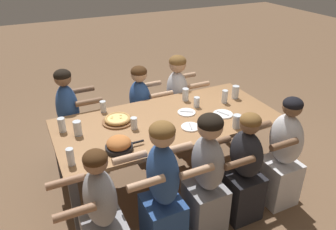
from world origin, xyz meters
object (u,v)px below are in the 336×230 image
Objects in this scene: drinking_glass_j at (78,128)px; drinking_glass_h at (134,124)px; drinking_glass_e at (237,122)px; drinking_glass_f at (235,93)px; diner_far_left at (71,125)px; pizza_board_main at (118,120)px; drinking_glass_a at (197,102)px; diner_near_right at (282,157)px; drinking_glass_c at (185,95)px; empty_plate_a at (223,114)px; diner_near_midright at (243,172)px; cocktail_glass_blue at (246,121)px; drinking_glass_i at (62,126)px; diner_near_center at (206,180)px; drinking_glass_g at (225,97)px; empty_plate_d at (190,127)px; diner_far_center at (141,113)px; drinking_glass_b at (103,107)px; empty_plate_c at (187,112)px; drinking_glass_d at (71,157)px; skillet_bowl at (119,145)px; empty_plate_b at (164,127)px; diner_far_midright at (177,103)px; diner_near_midleft at (162,193)px; diner_near_left at (102,218)px.

drinking_glass_h is at bearing -12.80° from drinking_glass_j.
drinking_glass_f reaches higher than drinking_glass_e.
drinking_glass_e is 1.83m from diner_far_left.
pizza_board_main is at bearing 149.37° from drinking_glass_e.
diner_near_right reaches higher than drinking_glass_a.
drinking_glass_c is 0.97× the size of drinking_glass_f.
diner_far_left is (-1.41, 0.89, -0.24)m from empty_plate_a.
drinking_glass_h reaches higher than drinking_glass_a.
drinking_glass_a is at bearing -2.71° from pizza_board_main.
drinking_glass_h is 1.11m from diner_near_midright.
diner_near_right reaches higher than drinking_glass_f.
drinking_glass_h is at bearing 158.51° from cocktail_glass_blue.
drinking_glass_i is 1.42m from diner_near_center.
drinking_glass_g is (0.21, 0.51, 0.00)m from drinking_glass_e.
drinking_glass_j is (-1.00, 0.33, 0.07)m from empty_plate_d.
pizza_board_main is at bearing 176.08° from drinking_glass_g.
diner_far_left is (0.02, 0.65, -0.31)m from drinking_glass_j.
drinking_glass_c is at bearing 42.57° from diner_far_center.
drinking_glass_e is (1.06, -0.87, 0.01)m from drinking_glass_b.
drinking_glass_c reaches higher than empty_plate_c.
drinking_glass_e reaches higher than drinking_glass_b.
diner_near_midright reaches higher than drinking_glass_b.
diner_far_center reaches higher than drinking_glass_d.
diner_near_right reaches higher than drinking_glass_h.
drinking_glass_e is (1.13, -0.12, 0.01)m from skillet_bowl.
drinking_glass_i is at bearing -62.10° from diner_far_center.
drinking_glass_i is at bearing -14.85° from diner_far_left.
empty_plate_b and empty_plate_c have the same top height.
drinking_glass_j reaches higher than drinking_glass_i.
diner_far_midright is (1.48, 0.52, -0.30)m from drinking_glass_i.
diner_near_right is at bearing -41.64° from drinking_glass_e.
empty_plate_c is at bearing -2.37° from drinking_glass_j.
cocktail_glass_blue is at bearing -100.76° from drinking_glass_g.
empty_plate_d is 0.45m from drinking_glass_a.
drinking_glass_g is (0.10, 0.50, 0.02)m from cocktail_glass_blue.
drinking_glass_b is 0.10× the size of diner_far_midright.
diner_near_right is at bearing -27.05° from drinking_glass_i.
empty_plate_b is at bearing -38.42° from pizza_board_main.
drinking_glass_h is (0.17, -0.47, -0.00)m from drinking_glass_b.
diner_near_midleft reaches higher than cocktail_glass_blue.
diner_near_right is at bearing -11.78° from drinking_glass_d.
diner_far_midright is at bearing 82.28° from drinking_glass_a.
skillet_bowl is at bearing -174.70° from empty_plate_d.
drinking_glass_i is (-1.73, 0.14, -0.00)m from drinking_glass_g.
drinking_glass_g is 1.03× the size of drinking_glass_j.
drinking_glass_j is 0.13× the size of diner_near_left.
diner_near_right reaches higher than drinking_glass_g.
diner_near_midleft is (0.14, -1.18, -0.27)m from drinking_glass_b.
drinking_glass_f is 1.25× the size of drinking_glass_h.
diner_far_center reaches higher than drinking_glass_j.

